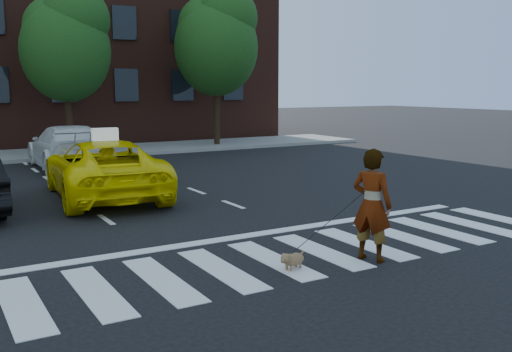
# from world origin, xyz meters

# --- Properties ---
(ground) EXTENTS (120.00, 120.00, 0.00)m
(ground) POSITION_xyz_m (0.00, 0.00, 0.00)
(ground) COLOR black
(ground) RESTS_ON ground
(crosswalk) EXTENTS (13.00, 2.40, 0.01)m
(crosswalk) POSITION_xyz_m (0.00, 0.00, 0.01)
(crosswalk) COLOR silver
(crosswalk) RESTS_ON ground
(stop_line) EXTENTS (12.00, 0.30, 0.01)m
(stop_line) POSITION_xyz_m (0.00, 1.60, 0.01)
(stop_line) COLOR silver
(stop_line) RESTS_ON ground
(sidewalk_far) EXTENTS (30.00, 4.00, 0.15)m
(sidewalk_far) POSITION_xyz_m (0.00, 17.50, 0.07)
(sidewalk_far) COLOR slate
(sidewalk_far) RESTS_ON ground
(building) EXTENTS (26.00, 10.00, 12.00)m
(building) POSITION_xyz_m (0.00, 25.00, 6.00)
(building) COLOR #452118
(building) RESTS_ON ground
(tree_mid) EXTENTS (3.69, 3.69, 7.10)m
(tree_mid) POSITION_xyz_m (0.53, 17.00, 4.85)
(tree_mid) COLOR black
(tree_mid) RESTS_ON ground
(tree_right) EXTENTS (4.00, 4.00, 7.70)m
(tree_right) POSITION_xyz_m (7.53, 17.00, 5.26)
(tree_right) COLOR black
(tree_right) RESTS_ON ground
(taxi) EXTENTS (3.04, 5.74, 1.54)m
(taxi) POSITION_xyz_m (-0.87, 7.00, 0.77)
(taxi) COLOR yellow
(taxi) RESTS_ON ground
(white_suv) EXTENTS (2.31, 5.46, 1.57)m
(white_suv) POSITION_xyz_m (-0.48, 12.97, 0.79)
(white_suv) COLOR silver
(white_suv) RESTS_ON ground
(woman) EXTENTS (0.69, 0.82, 1.91)m
(woman) POSITION_xyz_m (1.41, -0.84, 0.95)
(woman) COLOR #999999
(woman) RESTS_ON ground
(dog) EXTENTS (0.53, 0.29, 0.30)m
(dog) POSITION_xyz_m (-0.03, -0.61, 0.18)
(dog) COLOR #836243
(dog) RESTS_ON ground
(taxi_sign) EXTENTS (0.67, 0.34, 0.32)m
(taxi_sign) POSITION_xyz_m (-0.87, 6.80, 1.70)
(taxi_sign) COLOR white
(taxi_sign) RESTS_ON taxi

